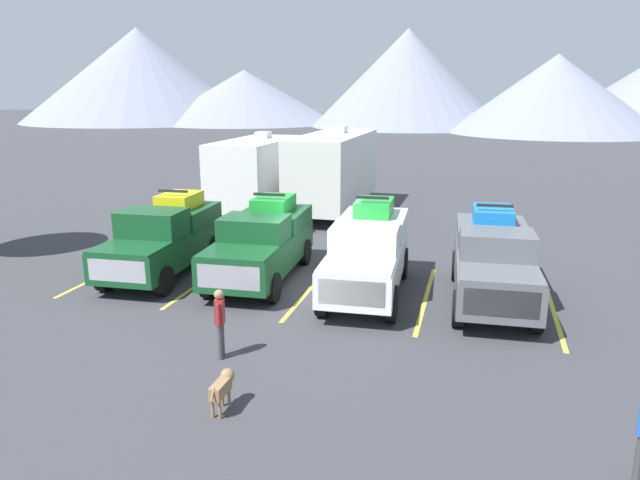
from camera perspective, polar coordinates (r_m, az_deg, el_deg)
The scene contains 15 objects.
ground_plane at distance 17.42m, azimuth -0.74°, elevation -4.51°, with size 240.00×240.00×0.00m, color #38383D.
pickup_truck_a at distance 19.06m, azimuth -14.85°, elevation 0.31°, with size 2.34×5.35×2.52m.
pickup_truck_b at distance 18.01m, azimuth -5.62°, elevation -0.14°, with size 2.37×5.55×2.49m.
pickup_truck_c at distance 16.66m, azimuth 4.68°, elevation -1.10°, with size 2.27×5.41×2.66m.
pickup_truck_d at distance 16.63m, azimuth 16.46°, elevation -1.80°, with size 2.34×5.52×2.55m.
lot_stripe_a at distance 20.10m, azimuth -19.49°, elevation -2.74°, with size 0.12×5.50×0.01m, color gold.
lot_stripe_b at distance 18.45m, azimuth -10.90°, elevation -3.67°, with size 0.12×5.50×0.01m, color gold.
lot_stripe_c at distance 17.29m, azimuth -0.87°, elevation -4.64°, with size 0.12×5.50×0.01m, color gold.
lot_stripe_d at distance 16.73m, azimuth 10.23°, elevation -5.55°, with size 0.12×5.50×0.01m, color gold.
lot_stripe_e at distance 16.82m, azimuth 21.67°, elevation -6.28°, with size 0.12×5.50×0.01m, color gold.
camper_trailer_a at distance 27.37m, azimuth -6.16°, elevation 6.62°, with size 2.60×7.45×3.70m.
camper_trailer_b at distance 27.33m, azimuth 1.30°, elevation 6.94°, with size 2.64×8.98×3.94m.
person_b at distance 12.85m, azimuth -9.68°, elevation -7.56°, with size 0.23×0.34×1.56m.
dog at distance 11.07m, azimuth -9.41°, elevation -13.74°, with size 0.26×0.85×0.70m.
mountain_ridge at distance 92.18m, azimuth 16.00°, elevation 14.57°, with size 160.02×44.57×15.75m.
Camera 1 is at (4.54, -15.83, 5.68)m, focal length 32.99 mm.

